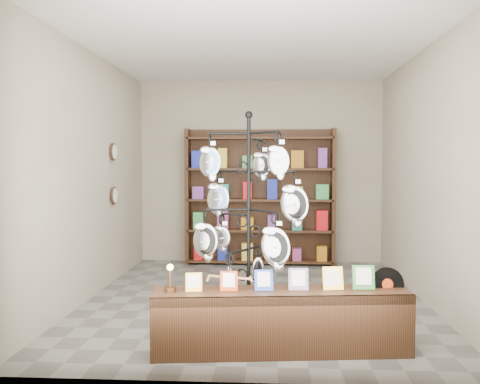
{
  "coord_description": "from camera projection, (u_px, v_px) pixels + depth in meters",
  "views": [
    {
      "loc": [
        0.2,
        -6.4,
        1.63
      ],
      "look_at": [
        -0.13,
        -1.0,
        1.35
      ],
      "focal_mm": 40.0,
      "sensor_mm": 36.0,
      "label": 1
    }
  ],
  "objects": [
    {
      "name": "ground",
      "position": [
        255.0,
        299.0,
        6.48
      ],
      "size": [
        5.0,
        5.0,
        0.0
      ],
      "primitive_type": "plane",
      "color": "slate",
      "rests_on": "ground"
    },
    {
      "name": "room_envelope",
      "position": [
        256.0,
        146.0,
        6.38
      ],
      "size": [
        5.0,
        5.0,
        5.0
      ],
      "color": "#ADA48B",
      "rests_on": "ground"
    },
    {
      "name": "display_tree",
      "position": [
        249.0,
        210.0,
        4.82
      ],
      "size": [
        1.15,
        1.15,
        2.11
      ],
      "rotation": [
        0.0,
        0.0,
        -0.38
      ],
      "color": "black",
      "rests_on": "ground"
    },
    {
      "name": "front_shelf",
      "position": [
        281.0,
        321.0,
        4.63
      ],
      "size": [
        2.24,
        0.7,
        0.78
      ],
      "rotation": [
        0.0,
        0.0,
        0.11
      ],
      "color": "black",
      "rests_on": "ground"
    },
    {
      "name": "back_shelving",
      "position": [
        260.0,
        201.0,
        8.71
      ],
      "size": [
        2.42,
        0.36,
        2.2
      ],
      "color": "black",
      "rests_on": "ground"
    },
    {
      "name": "wall_clocks",
      "position": [
        114.0,
        174.0,
        7.32
      ],
      "size": [
        0.03,
        0.24,
        0.84
      ],
      "color": "black",
      "rests_on": "ground"
    }
  ]
}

